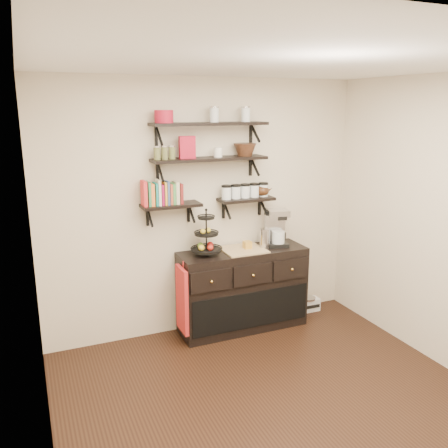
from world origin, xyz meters
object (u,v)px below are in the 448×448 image
at_px(coffee_maker, 276,228).
at_px(radio, 307,304).
at_px(fruit_stand, 207,240).
at_px(sideboard, 243,289).

xyz_separation_m(coffee_maker, radio, (0.49, 0.06, -1.01)).
distance_m(fruit_stand, coffee_maker, 0.84).
bearing_deg(coffee_maker, sideboard, -162.61).
bearing_deg(sideboard, coffee_maker, 3.83).
height_order(sideboard, radio, sideboard).
height_order(sideboard, coffee_maker, coffee_maker).
distance_m(sideboard, radio, 0.99).
bearing_deg(fruit_stand, radio, 3.62).
relative_size(fruit_stand, radio, 1.65).
xyz_separation_m(fruit_stand, radio, (1.33, 0.08, -0.98)).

